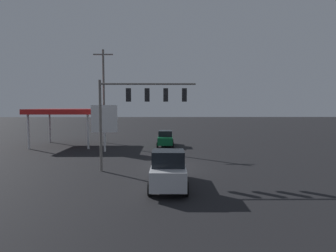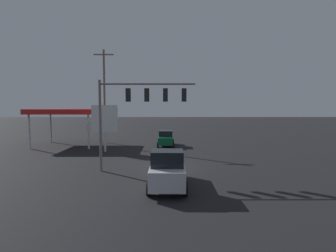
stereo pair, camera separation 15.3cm
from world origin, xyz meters
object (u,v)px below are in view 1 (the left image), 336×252
at_px(utility_pole, 104,96).
at_px(pickup_parked, 168,169).
at_px(sedan_far, 165,138).
at_px(price_sign, 104,120).
at_px(traffic_signal_assembly, 139,102).

relative_size(utility_pole, pickup_parked, 2.27).
relative_size(pickup_parked, sedan_far, 1.18).
distance_m(pickup_parked, sedan_far, 16.88).
distance_m(price_sign, pickup_parked, 14.68).
relative_size(utility_pole, sedan_far, 2.68).
bearing_deg(traffic_signal_assembly, pickup_parked, 117.96).
height_order(traffic_signal_assembly, utility_pole, utility_pole).
xyz_separation_m(price_sign, sedan_far, (-6.65, -4.08, -2.52)).
bearing_deg(price_sign, traffic_signal_assembly, 117.93).
bearing_deg(pickup_parked, traffic_signal_assembly, -151.01).
height_order(utility_pole, pickup_parked, utility_pole).
bearing_deg(sedan_far, utility_pole, -89.24).
bearing_deg(price_sign, pickup_parked, 117.94).
bearing_deg(pickup_parked, sedan_far, -178.51).
bearing_deg(pickup_parked, price_sign, -151.03).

